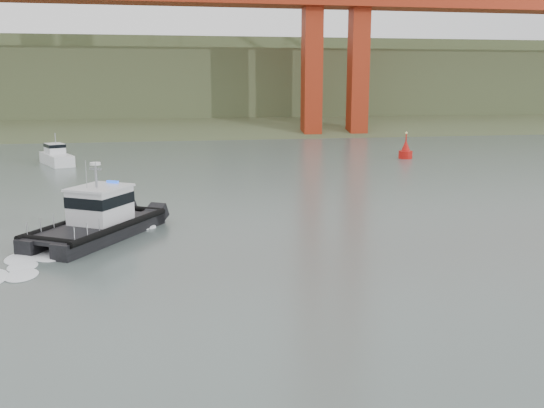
{
  "coord_description": "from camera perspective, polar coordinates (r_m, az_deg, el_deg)",
  "views": [
    {
      "loc": [
        -7.27,
        -24.39,
        9.25
      ],
      "look_at": [
        -1.11,
        8.57,
        2.4
      ],
      "focal_mm": 40.0,
      "sensor_mm": 36.0,
      "label": 1
    }
  ],
  "objects": [
    {
      "name": "ground",
      "position": [
        27.07,
        5.71,
        -8.49
      ],
      "size": [
        400.0,
        400.0,
        0.0
      ],
      "primitive_type": "plane",
      "color": "slate",
      "rests_on": "ground"
    },
    {
      "name": "headlands",
      "position": [
        150.08,
        -7.94,
        10.6
      ],
      "size": [
        500.0,
        105.36,
        27.12
      ],
      "color": "#3D4F2D",
      "rests_on": "ground"
    },
    {
      "name": "nav_buoy",
      "position": [
        75.05,
        12.46,
        4.89
      ],
      "size": [
        1.64,
        1.64,
        3.42
      ],
      "color": "#B9110C",
      "rests_on": "ground"
    },
    {
      "name": "motorboat",
      "position": [
        72.26,
        -19.65,
        4.25
      ],
      "size": [
        4.63,
        6.95,
        3.64
      ],
      "rotation": [
        0.0,
        0.0,
        0.4
      ],
      "color": "white",
      "rests_on": "ground"
    },
    {
      "name": "patrol_boat",
      "position": [
        37.63,
        -16.05,
        -1.3
      ],
      "size": [
        8.08,
        10.08,
        4.7
      ],
      "rotation": [
        0.0,
        0.0,
        -0.55
      ],
      "color": "black",
      "rests_on": "ground"
    }
  ]
}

